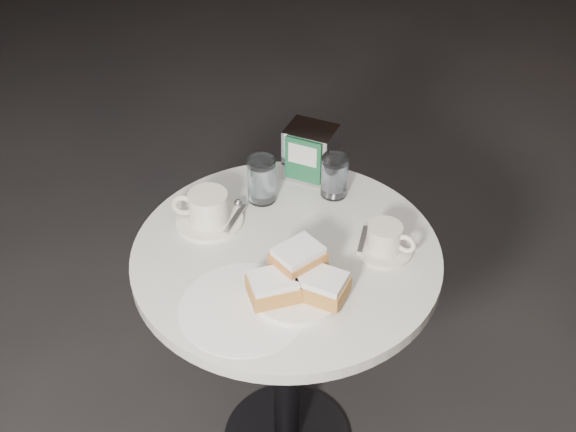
{
  "coord_description": "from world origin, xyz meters",
  "views": [
    {
      "loc": [
        0.22,
        -1.19,
        1.83
      ],
      "look_at": [
        0.0,
        0.02,
        0.83
      ],
      "focal_mm": 45.0,
      "sensor_mm": 36.0,
      "label": 1
    }
  ],
  "objects_px": {
    "water_glass_right": "(334,177)",
    "napkin_dispenser": "(310,152)",
    "water_glass_left": "(262,180)",
    "coffee_cup_right": "(385,240)",
    "beignet_plate": "(297,281)",
    "coffee_cup_left": "(208,210)",
    "cafe_table": "(286,311)"
  },
  "relations": [
    {
      "from": "water_glass_right",
      "to": "napkin_dispenser",
      "type": "distance_m",
      "value": 0.1
    },
    {
      "from": "coffee_cup_right",
      "to": "water_glass_right",
      "type": "height_order",
      "value": "water_glass_right"
    },
    {
      "from": "coffee_cup_right",
      "to": "water_glass_right",
      "type": "bearing_deg",
      "value": 144.57
    },
    {
      "from": "cafe_table",
      "to": "coffee_cup_right",
      "type": "height_order",
      "value": "coffee_cup_right"
    },
    {
      "from": "beignet_plate",
      "to": "napkin_dispenser",
      "type": "relative_size",
      "value": 1.67
    },
    {
      "from": "water_glass_left",
      "to": "cafe_table",
      "type": "bearing_deg",
      "value": -62.17
    },
    {
      "from": "cafe_table",
      "to": "napkin_dispenser",
      "type": "distance_m",
      "value": 0.4
    },
    {
      "from": "coffee_cup_right",
      "to": "beignet_plate",
      "type": "bearing_deg",
      "value": -116.78
    },
    {
      "from": "coffee_cup_right",
      "to": "napkin_dispenser",
      "type": "distance_m",
      "value": 0.33
    },
    {
      "from": "napkin_dispenser",
      "to": "cafe_table",
      "type": "bearing_deg",
      "value": -77.86
    },
    {
      "from": "water_glass_left",
      "to": "water_glass_right",
      "type": "height_order",
      "value": "water_glass_left"
    },
    {
      "from": "coffee_cup_left",
      "to": "water_glass_left",
      "type": "xyz_separation_m",
      "value": [
        0.1,
        0.11,
        0.02
      ]
    },
    {
      "from": "cafe_table",
      "to": "napkin_dispenser",
      "type": "bearing_deg",
      "value": 88.88
    },
    {
      "from": "coffee_cup_right",
      "to": "napkin_dispenser",
      "type": "bearing_deg",
      "value": 147.47
    },
    {
      "from": "coffee_cup_left",
      "to": "napkin_dispenser",
      "type": "distance_m",
      "value": 0.31
    },
    {
      "from": "coffee_cup_right",
      "to": "water_glass_left",
      "type": "xyz_separation_m",
      "value": [
        -0.31,
        0.14,
        0.03
      ]
    },
    {
      "from": "water_glass_left",
      "to": "water_glass_right",
      "type": "bearing_deg",
      "value": 16.87
    },
    {
      "from": "coffee_cup_right",
      "to": "water_glass_left",
      "type": "relative_size",
      "value": 1.47
    },
    {
      "from": "water_glass_left",
      "to": "water_glass_right",
      "type": "relative_size",
      "value": 1.07
    },
    {
      "from": "beignet_plate",
      "to": "napkin_dispenser",
      "type": "distance_m",
      "value": 0.43
    },
    {
      "from": "cafe_table",
      "to": "water_glass_right",
      "type": "bearing_deg",
      "value": 71.68
    },
    {
      "from": "cafe_table",
      "to": "coffee_cup_right",
      "type": "relative_size",
      "value": 4.43
    },
    {
      "from": "water_glass_left",
      "to": "water_glass_right",
      "type": "xyz_separation_m",
      "value": [
        0.17,
        0.05,
        -0.0
      ]
    },
    {
      "from": "beignet_plate",
      "to": "water_glass_left",
      "type": "height_order",
      "value": "water_glass_left"
    },
    {
      "from": "coffee_cup_right",
      "to": "napkin_dispenser",
      "type": "xyz_separation_m",
      "value": [
        -0.21,
        0.25,
        0.04
      ]
    },
    {
      "from": "water_glass_left",
      "to": "water_glass_right",
      "type": "distance_m",
      "value": 0.18
    },
    {
      "from": "cafe_table",
      "to": "coffee_cup_right",
      "type": "xyz_separation_m",
      "value": [
        0.22,
        0.04,
        0.23
      ]
    },
    {
      "from": "cafe_table",
      "to": "water_glass_left",
      "type": "distance_m",
      "value": 0.32
    },
    {
      "from": "napkin_dispenser",
      "to": "water_glass_left",
      "type": "bearing_deg",
      "value": -116.95
    },
    {
      "from": "cafe_table",
      "to": "napkin_dispenser",
      "type": "height_order",
      "value": "napkin_dispenser"
    },
    {
      "from": "coffee_cup_left",
      "to": "coffee_cup_right",
      "type": "relative_size",
      "value": 1.04
    },
    {
      "from": "water_glass_left",
      "to": "napkin_dispenser",
      "type": "relative_size",
      "value": 0.82
    }
  ]
}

